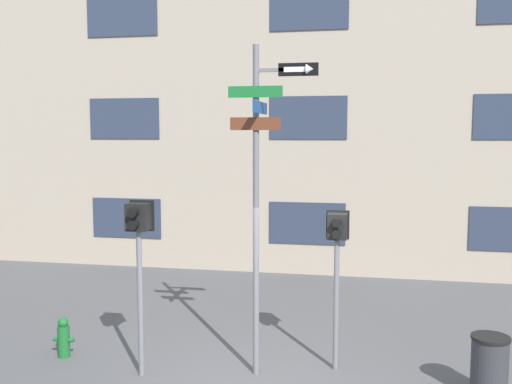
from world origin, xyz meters
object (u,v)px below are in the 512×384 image
Objects in this scene: trash_bin at (489,367)px; street_sign_pole at (260,182)px; pedestrian_signal_left at (139,239)px; fire_hydrant at (64,338)px; pedestrian_signal_right at (337,247)px.

street_sign_pole is at bearing 176.52° from trash_bin.
fire_hydrant is (-1.49, 0.43, -1.73)m from pedestrian_signal_left.
fire_hydrant is at bearing 177.72° from trash_bin.
pedestrian_signal_left reaches higher than pedestrian_signal_right.
pedestrian_signal_right is 4.58m from fire_hydrant.
pedestrian_signal_left is 2.91m from pedestrian_signal_right.
street_sign_pole is 1.94m from pedestrian_signal_left.
pedestrian_signal_right is 2.78× the size of trash_bin.
trash_bin is at bearing -2.28° from fire_hydrant.
trash_bin is (2.08, -0.58, -1.44)m from pedestrian_signal_right.
trash_bin is at bearing -15.58° from pedestrian_signal_right.
trash_bin is (3.16, -0.19, -2.43)m from street_sign_pole.
pedestrian_signal_right reaches higher than trash_bin.
street_sign_pole is at bearing -160.36° from pedestrian_signal_right.
street_sign_pole reaches higher than pedestrian_signal_right.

